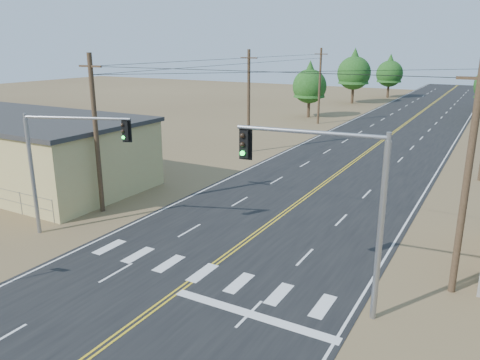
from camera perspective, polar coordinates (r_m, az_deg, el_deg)
The scene contains 11 objects.
road at distance 41.62m, azimuth 12.51°, elevation 1.29°, with size 15.00×200.00×0.02m, color black.
building_left at distance 40.33m, azimuth -25.19°, elevation 3.28°, with size 20.00×10.00×5.00m, color tan.
utility_pole_left_near at distance 30.57m, azimuth -17.14°, elevation 5.43°, with size 1.80×0.30×10.00m.
utility_pole_left_mid at distance 46.47m, azimuth 1.06°, elevation 9.63°, with size 1.80×0.30×10.00m.
utility_pole_left_far at distance 64.69m, azimuth 9.68°, elevation 11.28°, with size 1.80×0.30×10.00m.
utility_pole_right_near at distance 21.33m, azimuth 25.93°, elevation 0.02°, with size 1.80×0.30×10.00m.
signal_mast_left at distance 27.34m, azimuth -21.17°, elevation 2.93°, with size 5.69×2.32×6.91m.
signal_mast_right at distance 18.23m, azimuth 11.80°, elevation -1.46°, with size 5.93×1.01×7.48m.
tree_left_near at distance 70.34m, azimuth 8.49°, elevation 11.65°, with size 4.95×4.95×8.25m.
tree_left_mid at distance 88.82m, azimuth 13.75°, elevation 12.95°, with size 5.93×5.93×9.89m.
tree_left_far at distance 100.39m, azimuth 17.79°, elevation 12.55°, with size 5.19×5.19×8.66m.
Camera 1 is at (11.41, -8.63, 10.48)m, focal length 35.00 mm.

